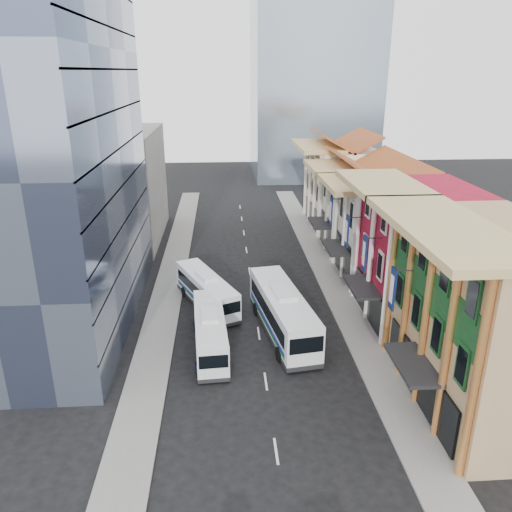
{
  "coord_description": "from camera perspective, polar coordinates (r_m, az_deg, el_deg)",
  "views": [
    {
      "loc": [
        -2.75,
        -22.22,
        20.88
      ],
      "look_at": [
        0.12,
        20.07,
        5.11
      ],
      "focal_mm": 35.0,
      "sensor_mm": 36.0,
      "label": 1
    }
  ],
  "objects": [
    {
      "name": "shophouse_cream_mid",
      "position": [
        62.16,
        11.94,
        5.16
      ],
      "size": [
        8.0,
        9.0,
        10.0
      ],
      "primitive_type": "cube",
      "color": "white",
      "rests_on": "ground"
    },
    {
      "name": "shophouse_cream_far",
      "position": [
        71.91,
        9.77,
        7.77
      ],
      "size": [
        8.0,
        12.0,
        11.0
      ],
      "primitive_type": "cube",
      "color": "white",
      "rests_on": "ground"
    },
    {
      "name": "sidewalk_left",
      "position": [
        49.2,
        -10.26,
        -4.96
      ],
      "size": [
        3.0,
        90.0,
        0.15
      ],
      "primitive_type": "cube",
      "color": "slate",
      "rests_on": "ground"
    },
    {
      "name": "shophouse_red",
      "position": [
        45.17,
        18.14,
        0.12
      ],
      "size": [
        8.0,
        10.0,
        12.0
      ],
      "primitive_type": "cube",
      "color": "maroon",
      "rests_on": "ground"
    },
    {
      "name": "office_block_far",
      "position": [
        67.02,
        -15.34,
        7.74
      ],
      "size": [
        10.0,
        18.0,
        14.0
      ],
      "primitive_type": "cube",
      "color": "gray",
      "rests_on": "ground"
    },
    {
      "name": "shophouse_cream_near",
      "position": [
        53.91,
        14.43,
        2.62
      ],
      "size": [
        8.0,
        9.0,
        10.0
      ],
      "primitive_type": "cube",
      "color": "white",
      "rests_on": "ground"
    },
    {
      "name": "bus_right",
      "position": [
        41.93,
        3.06,
        -6.35
      ],
      "size": [
        4.9,
        12.93,
        4.05
      ],
      "primitive_type": null,
      "rotation": [
        0.0,
        0.0,
        0.16
      ],
      "color": "white",
      "rests_on": "ground"
    },
    {
      "name": "bus_left_near",
      "position": [
        39.98,
        -5.28,
        -8.48
      ],
      "size": [
        3.07,
        10.27,
        3.25
      ],
      "primitive_type": null,
      "rotation": [
        0.0,
        0.0,
        0.07
      ],
      "color": "silver",
      "rests_on": "ground"
    },
    {
      "name": "office_tower",
      "position": [
        44.0,
        -23.19,
        11.13
      ],
      "size": [
        12.0,
        26.0,
        30.0
      ],
      "primitive_type": "cube",
      "color": "#424D69",
      "rests_on": "ground"
    },
    {
      "name": "sidewalk_right",
      "position": [
        50.15,
        9.48,
        -4.4
      ],
      "size": [
        3.0,
        90.0,
        0.15
      ],
      "primitive_type": "cube",
      "color": "slate",
      "rests_on": "ground"
    },
    {
      "name": "bus_left_far",
      "position": [
        46.98,
        -5.69,
        -3.86
      ],
      "size": [
        6.36,
        10.38,
        3.3
      ],
      "primitive_type": null,
      "rotation": [
        0.0,
        0.0,
        0.42
      ],
      "color": "white",
      "rests_on": "ground"
    },
    {
      "name": "ground",
      "position": [
        30.61,
        2.52,
        -22.62
      ],
      "size": [
        200.0,
        200.0,
        0.0
      ],
      "primitive_type": "plane",
      "color": "black",
      "rests_on": "ground"
    },
    {
      "name": "shophouse_tan",
      "position": [
        35.25,
        25.13,
        -6.65
      ],
      "size": [
        8.0,
        14.0,
        12.0
      ],
      "primitive_type": "cube",
      "color": "tan",
      "rests_on": "ground"
    }
  ]
}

